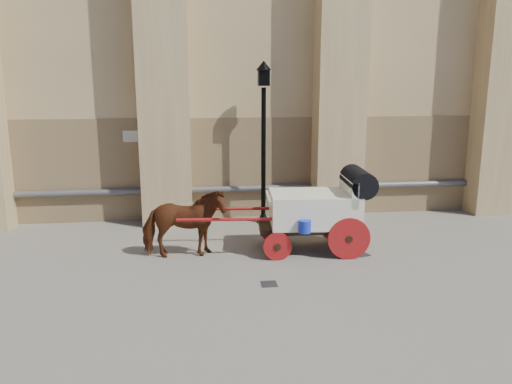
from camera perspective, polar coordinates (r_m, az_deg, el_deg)
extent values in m
plane|color=#6C665B|center=(11.35, -5.63, -8.30)|extent=(90.00, 90.00, 0.00)
cube|color=olive|center=(15.14, 1.35, 2.89)|extent=(44.00, 0.35, 3.00)
cylinder|color=#59595B|center=(14.99, 1.49, 0.46)|extent=(42.00, 0.18, 0.18)
cube|color=beige|center=(14.77, -14.15, 6.20)|extent=(0.42, 0.04, 0.32)
imported|color=maroon|center=(11.67, -8.26, -3.60)|extent=(1.95, 0.94, 1.62)
cube|color=black|center=(12.15, 6.08, -3.90)|extent=(2.50, 1.29, 0.13)
cube|color=white|center=(12.05, 6.65, -1.89)|extent=(2.19, 1.54, 0.77)
cube|color=white|center=(12.11, 10.55, 0.19)|extent=(0.28, 1.38, 0.60)
cube|color=white|center=(11.87, 2.23, -0.67)|extent=(0.48, 1.24, 0.11)
cylinder|color=black|center=(12.12, 11.60, 1.21)|extent=(0.73, 1.42, 0.61)
cylinder|color=#A71617|center=(11.70, 10.58, -5.26)|extent=(0.99, 0.15, 0.99)
cylinder|color=#A71617|center=(12.97, 9.23, -3.45)|extent=(0.99, 0.15, 0.99)
cylinder|color=#A71617|center=(11.49, 2.47, -6.24)|extent=(0.66, 0.12, 0.66)
cylinder|color=#A71617|center=(12.78, 1.94, -4.29)|extent=(0.66, 0.12, 0.66)
cylinder|color=#A71617|center=(11.45, -2.52, -3.15)|extent=(2.63, 0.29, 0.08)
cylinder|color=#A71617|center=(12.40, -2.53, -1.93)|extent=(2.63, 0.29, 0.08)
cylinder|color=#1A32CC|center=(11.33, 5.58, -3.95)|extent=(0.29, 0.29, 0.29)
cylinder|color=black|center=(14.18, 0.86, 4.02)|extent=(0.13, 0.13, 3.87)
cone|color=black|center=(14.54, 0.83, -2.78)|extent=(0.39, 0.39, 0.39)
cube|color=black|center=(14.03, 0.89, 12.96)|extent=(0.30, 0.30, 0.45)
cone|color=black|center=(14.04, 0.89, 14.27)|extent=(0.43, 0.43, 0.26)
cube|color=black|center=(10.28, 1.51, -10.46)|extent=(0.32, 0.32, 0.01)
cube|color=black|center=(12.20, 11.95, -6.98)|extent=(0.40, 0.40, 0.01)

